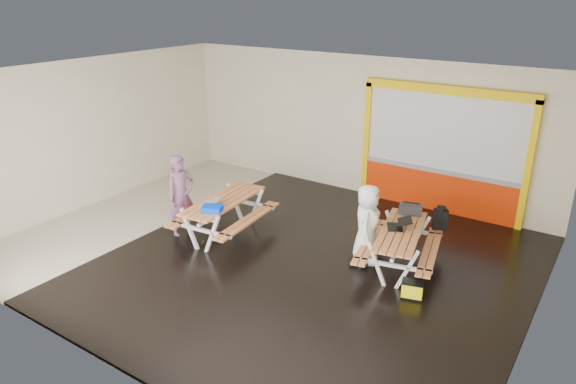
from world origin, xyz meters
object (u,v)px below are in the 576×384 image
Objects in this scene: laptop_left at (212,202)px; toolbox at (411,209)px; dark_case at (361,259)px; person_left at (181,196)px; laptop_right at (399,225)px; backpack at (440,218)px; fluke_bag at (412,290)px; picnic_table_right at (400,239)px; person_right at (367,224)px; picnic_table_left at (224,208)px; blue_pouch at (212,209)px.

toolbox is (3.50, 1.92, -0.01)m from laptop_left.
dark_case is (2.98, 0.87, -0.80)m from laptop_left.
laptop_right is at bearing -64.67° from person_left.
person_left is 5.33m from backpack.
laptop_left is 4.33m from fluke_bag.
fluke_bag is (0.62, -0.88, -0.42)m from picnic_table_right.
person_left is at bearing -164.91° from picnic_table_right.
toolbox is at bearing -149.90° from backpack.
person_right reaches higher than picnic_table_right.
person_right is at bearing -164.04° from picnic_table_right.
picnic_table_left is at bearing -52.96° from person_left.
fluke_bag is (0.70, -0.96, -0.67)m from laptop_right.
picnic_table_left is 3.71m from picnic_table_right.
person_right reaches higher than laptop_right.
toolbox reaches higher than picnic_table_right.
blue_pouch is at bearing 94.66° from person_right.
person_right is at bearing -127.56° from backpack.
picnic_table_left is 4.81× the size of backpack.
person_right is 3.21× the size of laptop_left.
toolbox is (0.47, 0.98, 0.06)m from person_right.
laptop_left reaches higher than backpack.
person_right is 4.00× the size of blue_pouch.
person_right reaches higher than toolbox.
laptop_left is 4.59m from backpack.
person_right is (3.82, 1.02, -0.06)m from person_left.
blue_pouch is at bearing -157.90° from dark_case.
picnic_table_left is 3.06m from dark_case.
backpack is (4.00, 1.87, 0.08)m from picnic_table_left.
picnic_table_left is at bearing -170.13° from dark_case.
backpack is (0.98, 1.28, -0.11)m from person_right.
person_left is 4.60× the size of blue_pouch.
laptop_left reaches higher than laptop_right.
backpack is at bearing 52.65° from dark_case.
picnic_table_left is 1.00× the size of picnic_table_right.
person_right is at bearing 11.10° from picnic_table_left.
toolbox is at bearing 114.27° from fluke_bag.
picnic_table_right is 4.80× the size of backpack.
person_right reaches higher than dark_case.
toolbox reaches higher than laptop_right.
toolbox is 1.42m from dark_case.
laptop_right is 1.56× the size of dark_case.
fluke_bag is (4.03, 0.48, -0.71)m from blue_pouch.
fluke_bag is (4.26, 0.24, -0.71)m from laptop_left.
laptop_right is (-0.09, 0.08, 0.25)m from picnic_table_right.
laptop_right reaches higher than picnic_table_left.
picnic_table_left is 0.69m from blue_pouch.
laptop_left is 1.00× the size of toolbox.
picnic_table_right is at bearing -65.89° from person_left.
fluke_bag is (0.76, -1.69, -0.71)m from toolbox.
picnic_table_left is 3.08m from person_right.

